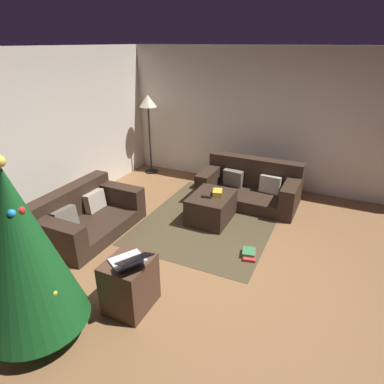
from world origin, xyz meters
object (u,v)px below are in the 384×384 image
at_px(laptop, 130,260).
at_px(corner_lamp, 148,107).
at_px(book_stack, 249,254).
at_px(couch_left, 84,216).
at_px(ottoman, 211,207).
at_px(couch_right, 250,186).
at_px(tv_remote, 206,197).
at_px(side_table, 130,284).
at_px(christmas_tree, 22,251).
at_px(gift_box, 217,193).

distance_m(laptop, corner_lamp, 4.24).
distance_m(laptop, book_stack, 1.82).
height_order(couch_left, ottoman, couch_left).
xyz_separation_m(couch_left, couch_right, (2.10, -1.97, 0.02)).
xyz_separation_m(tv_remote, side_table, (-2.05, 0.02, -0.15)).
xyz_separation_m(tv_remote, book_stack, (-0.61, -0.89, -0.41)).
height_order(couch_left, christmas_tree, christmas_tree).
height_order(ottoman, corner_lamp, corner_lamp).
relative_size(couch_left, side_table, 2.69).
bearing_deg(ottoman, couch_left, 125.40).
distance_m(couch_left, corner_lamp, 2.87).
relative_size(ottoman, book_stack, 2.52).
height_order(couch_right, laptop, laptop).
bearing_deg(tv_remote, couch_right, -28.78).
distance_m(side_table, book_stack, 1.73).
distance_m(gift_box, tv_remote, 0.20).
xyz_separation_m(side_table, corner_lamp, (3.62, 1.95, 1.13)).
bearing_deg(corner_lamp, couch_right, -101.47).
distance_m(tv_remote, laptop, 2.10).
bearing_deg(corner_lamp, christmas_tree, -162.64).
bearing_deg(gift_box, book_stack, -134.84).
bearing_deg(book_stack, ottoman, 49.59).
height_order(tv_remote, christmas_tree, christmas_tree).
xyz_separation_m(ottoman, tv_remote, (-0.12, 0.04, 0.23)).
bearing_deg(ottoman, christmas_tree, 166.93).
bearing_deg(ottoman, corner_lamp, 54.27).
distance_m(christmas_tree, side_table, 1.14).
bearing_deg(gift_box, ottoman, 114.61).
xyz_separation_m(christmas_tree, corner_lamp, (4.31, 1.35, 0.45)).
distance_m(couch_left, christmas_tree, 2.09).
relative_size(ottoman, gift_box, 3.91).
bearing_deg(side_table, laptop, -120.25).
relative_size(ottoman, tv_remote, 4.99).
height_order(couch_right, tv_remote, couch_right).
bearing_deg(tv_remote, laptop, 172.94).
xyz_separation_m(couch_right, corner_lamp, (0.48, 2.38, 1.14)).
bearing_deg(tv_remote, ottoman, -27.07).
relative_size(couch_right, ottoman, 2.15).
bearing_deg(side_table, tv_remote, -0.64).
height_order(book_stack, corner_lamp, corner_lamp).
bearing_deg(tv_remote, couch_left, 115.13).
bearing_deg(couch_left, side_table, 56.45).
height_order(laptop, book_stack, laptop).
xyz_separation_m(couch_left, corner_lamp, (2.59, 0.41, 1.16)).
bearing_deg(christmas_tree, side_table, -40.98).
xyz_separation_m(ottoman, side_table, (-2.17, 0.06, 0.08)).
bearing_deg(couch_right, laptop, 83.92).
relative_size(tv_remote, christmas_tree, 0.09).
bearing_deg(couch_left, book_stack, 99.79).
xyz_separation_m(gift_box, corner_lamp, (1.41, 2.10, 0.94)).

